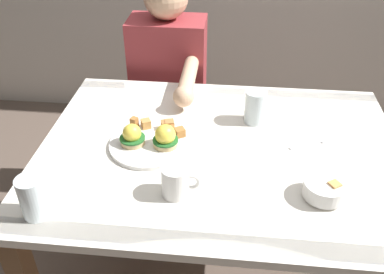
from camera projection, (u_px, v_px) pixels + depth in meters
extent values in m
cube|color=white|center=(220.00, 152.00, 1.40)|extent=(1.20, 0.90, 0.03)
cube|color=#4C6BB7|center=(212.00, 242.00, 1.06)|extent=(1.20, 0.06, 0.00)
cube|color=#4C6BB7|center=(225.00, 91.00, 1.72)|extent=(1.20, 0.06, 0.00)
cube|color=brown|center=(105.00, 157.00, 1.98)|extent=(0.06, 0.06, 0.71)
cube|color=brown|center=(343.00, 172.00, 1.89)|extent=(0.06, 0.06, 0.71)
cylinder|color=white|center=(150.00, 144.00, 1.40)|extent=(0.27, 0.27, 0.01)
cylinder|color=tan|center=(133.00, 141.00, 1.39)|extent=(0.08, 0.08, 0.02)
cylinder|color=#236028|center=(132.00, 138.00, 1.38)|extent=(0.08, 0.08, 0.01)
sphere|color=yellow|center=(132.00, 133.00, 1.37)|extent=(0.06, 0.06, 0.06)
cylinder|color=tan|center=(166.00, 143.00, 1.38)|extent=(0.08, 0.08, 0.02)
cylinder|color=#236028|center=(165.00, 140.00, 1.37)|extent=(0.08, 0.08, 0.01)
sphere|color=yellow|center=(165.00, 135.00, 1.36)|extent=(0.07, 0.07, 0.07)
cube|color=#AD7038|center=(170.00, 129.00, 1.44)|extent=(0.03, 0.03, 0.03)
cube|color=#AD7038|center=(180.00, 132.00, 1.42)|extent=(0.04, 0.04, 0.03)
cube|color=#AD7038|center=(134.00, 122.00, 1.46)|extent=(0.03, 0.03, 0.04)
cube|color=tan|center=(146.00, 124.00, 1.46)|extent=(0.04, 0.04, 0.03)
cube|color=#B77A42|center=(169.00, 125.00, 1.45)|extent=(0.04, 0.04, 0.03)
cube|color=#B77A42|center=(165.00, 125.00, 1.45)|extent=(0.04, 0.04, 0.03)
cylinder|color=white|center=(323.00, 196.00, 1.19)|extent=(0.10, 0.10, 0.01)
cylinder|color=white|center=(324.00, 189.00, 1.18)|extent=(0.12, 0.12, 0.04)
cube|color=#F4DB66|center=(328.00, 191.00, 1.18)|extent=(0.03, 0.03, 0.02)
cube|color=#F4A85B|center=(322.00, 189.00, 1.19)|extent=(0.03, 0.03, 0.02)
cube|color=#F4A85B|center=(334.00, 187.00, 1.16)|extent=(0.04, 0.04, 0.03)
cube|color=#F4A85B|center=(325.00, 190.00, 1.16)|extent=(0.03, 0.03, 0.02)
cube|color=#B7E093|center=(325.00, 188.00, 1.17)|extent=(0.03, 0.03, 0.02)
cube|color=#B7E093|center=(329.00, 191.00, 1.17)|extent=(0.03, 0.03, 0.02)
cube|color=#F4A85B|center=(316.00, 188.00, 1.18)|extent=(0.04, 0.04, 0.03)
cylinder|color=white|center=(175.00, 181.00, 1.18)|extent=(0.08, 0.08, 0.09)
cylinder|color=black|center=(175.00, 170.00, 1.16)|extent=(0.07, 0.07, 0.01)
torus|color=white|center=(191.00, 182.00, 1.18)|extent=(0.06, 0.02, 0.06)
cube|color=silver|center=(305.00, 145.00, 1.40)|extent=(0.11, 0.06, 0.00)
cube|color=silver|center=(325.00, 140.00, 1.42)|extent=(0.04, 0.04, 0.00)
cylinder|color=silver|center=(33.00, 197.00, 1.11)|extent=(0.07, 0.07, 0.12)
cylinder|color=silver|center=(35.00, 203.00, 1.12)|extent=(0.07, 0.07, 0.08)
cylinder|color=silver|center=(255.00, 107.00, 1.49)|extent=(0.08, 0.08, 0.12)
cylinder|color=silver|center=(255.00, 113.00, 1.51)|extent=(0.07, 0.07, 0.07)
cylinder|color=#33333D|center=(151.00, 164.00, 2.15)|extent=(0.11, 0.11, 0.45)
cylinder|color=#33333D|center=(186.00, 166.00, 2.13)|extent=(0.11, 0.11, 0.45)
cube|color=#993338|center=(168.00, 72.00, 1.95)|extent=(0.34, 0.20, 0.50)
cylinder|color=#DBAD89|center=(188.00, 78.00, 1.68)|extent=(0.06, 0.30, 0.06)
sphere|color=#DBAD89|center=(184.00, 96.00, 1.56)|extent=(0.08, 0.08, 0.08)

